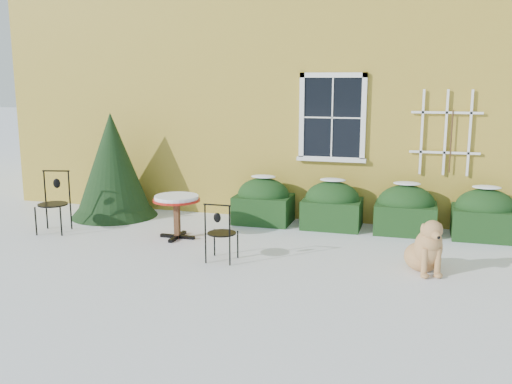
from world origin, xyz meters
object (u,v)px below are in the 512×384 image
(patio_chair_far, at_px, (54,202))
(bistro_table, at_px, (177,203))
(dog, at_px, (426,250))
(evergreen_shrub, at_px, (113,175))
(patio_chair_near, at_px, (221,232))

(patio_chair_far, bearing_deg, bistro_table, -7.27)
(dog, bearing_deg, evergreen_shrub, 142.41)
(evergreen_shrub, distance_m, patio_chair_near, 3.71)
(patio_chair_near, bearing_deg, dog, -173.69)
(evergreen_shrub, bearing_deg, patio_chair_far, -106.93)
(evergreen_shrub, height_order, patio_chair_near, evergreen_shrub)
(bistro_table, height_order, patio_chair_near, patio_chair_near)
(evergreen_shrub, relative_size, patio_chair_near, 2.27)
(bistro_table, distance_m, patio_chair_far, 2.28)
(patio_chair_far, bearing_deg, patio_chair_near, -25.25)
(patio_chair_far, relative_size, dog, 1.19)
(patio_chair_near, relative_size, dog, 1.00)
(evergreen_shrub, xyz_separation_m, bistro_table, (1.86, -1.16, -0.20))
(bistro_table, bearing_deg, patio_chair_far, -175.07)
(bistro_table, xyz_separation_m, dog, (4.07, -0.67, -0.29))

